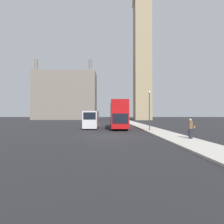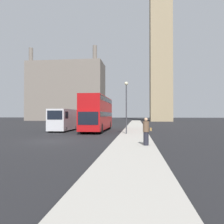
# 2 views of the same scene
# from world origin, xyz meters

# --- Properties ---
(ground_plane) EXTENTS (300.00, 300.00, 0.00)m
(ground_plane) POSITION_xyz_m (0.00, 0.00, 0.00)
(ground_plane) COLOR black
(sidewalk_strip) EXTENTS (2.90, 120.00, 0.15)m
(sidewalk_strip) POSITION_xyz_m (6.45, 0.00, 0.07)
(sidewalk_strip) COLOR #ADA89E
(sidewalk_strip) RESTS_ON ground_plane
(clock_tower) EXTENTS (7.35, 7.52, 66.68)m
(clock_tower) POSITION_xyz_m (14.42, 55.03, 34.16)
(clock_tower) COLOR tan
(clock_tower) RESTS_ON ground_plane
(building_block_distant) EXTENTS (27.29, 12.05, 26.00)m
(building_block_distant) POSITION_xyz_m (-19.27, 62.16, 10.69)
(building_block_distant) COLOR slate
(building_block_distant) RESTS_ON ground_plane
(red_double_decker_bus) EXTENTS (2.48, 11.00, 4.35)m
(red_double_decker_bus) POSITION_xyz_m (1.72, 10.84, 2.43)
(red_double_decker_bus) COLOR #B71114
(red_double_decker_bus) RESTS_ON ground_plane
(white_van) EXTENTS (2.15, 6.07, 2.78)m
(white_van) POSITION_xyz_m (-2.61, 10.21, 1.48)
(white_van) COLOR silver
(white_van) RESTS_ON ground_plane
(pedestrian) EXTENTS (0.55, 0.39, 1.74)m
(pedestrian) POSITION_xyz_m (7.31, -2.83, 1.02)
(pedestrian) COLOR #23232D
(pedestrian) RESTS_ON sidewalk_strip
(street_lamp) EXTENTS (0.36, 0.36, 5.31)m
(street_lamp) POSITION_xyz_m (5.66, 5.50, 3.67)
(street_lamp) COLOR #38383D
(street_lamp) RESTS_ON sidewalk_strip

